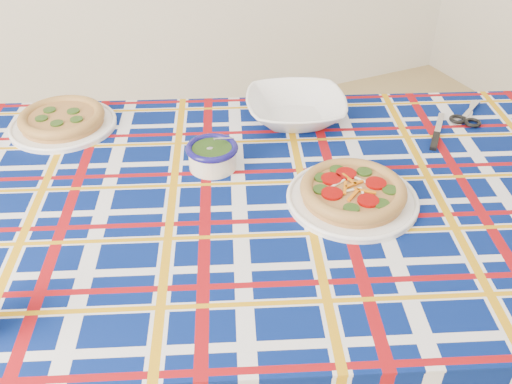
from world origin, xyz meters
name	(u,v)px	position (x,y,z in m)	size (l,w,h in m)	color
dining_table	(271,220)	(-0.04, 0.21, 0.67)	(1.83, 1.50, 0.74)	brown
tablecloth	(272,212)	(-0.04, 0.21, 0.69)	(1.61, 1.02, 0.10)	#051657
main_focaccia_plate	(353,191)	(0.11, 0.11, 0.78)	(0.31, 0.31, 0.06)	#B2783F
pesto_bowl	(212,154)	(-0.12, 0.38, 0.79)	(0.13, 0.13, 0.08)	#1A340E
serving_bowl	(296,109)	(0.18, 0.51, 0.78)	(0.28, 0.28, 0.07)	white
second_focaccia_plate	(62,119)	(-0.43, 0.74, 0.77)	(0.30, 0.30, 0.05)	#B2783F
table_knife	(439,124)	(0.53, 0.31, 0.75)	(0.23, 0.02, 0.01)	silver
kitchen_scissors	(471,110)	(0.66, 0.33, 0.76)	(0.20, 0.09, 0.02)	silver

